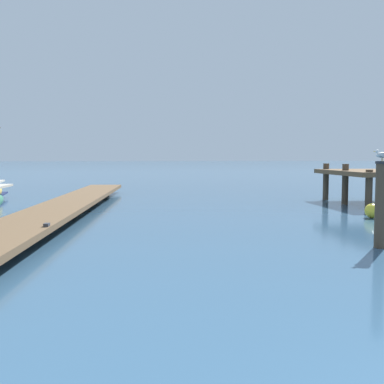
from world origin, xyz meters
The scene contains 4 objects.
floating_dock centered at (-6.06, 14.91, 0.36)m, with size 4.03×23.96×0.53m.
mooring_piling centered at (2.09, 8.62, 1.06)m, with size 0.30×0.30×2.04m.
perched_seagull centered at (2.10, 8.62, 2.19)m, with size 0.37×0.22×0.26m.
mooring_buoy centered at (4.68, 13.58, 0.26)m, with size 0.51×0.51×0.58m.
Camera 1 is at (-3.82, -1.48, 2.16)m, focal length 43.71 mm.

